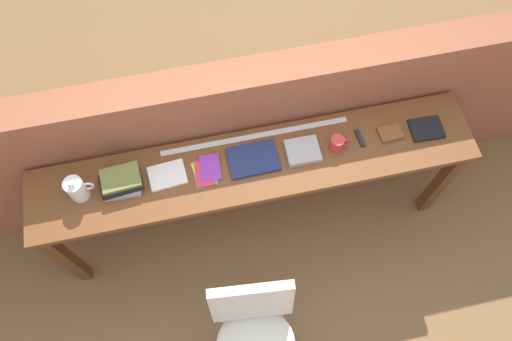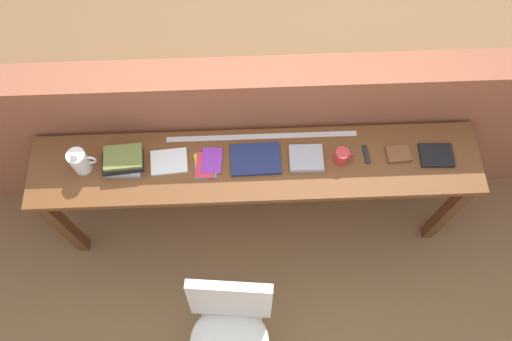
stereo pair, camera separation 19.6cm
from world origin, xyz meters
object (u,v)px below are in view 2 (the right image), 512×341
(pitcher_white, at_px, (80,161))
(book_repair_rightmost, at_px, (436,155))
(magazine_cycling, at_px, (169,162))
(multitool_folded, at_px, (366,154))
(book_open_centre, at_px, (255,159))
(chair_white_moulded, at_px, (230,328))
(pamphlet_pile_colourful, at_px, (207,164))
(book_stack_leftmost, at_px, (123,161))
(leather_journal_brown, at_px, (398,154))
(mug, at_px, (342,156))

(pitcher_white, distance_m, book_repair_rightmost, 1.94)
(pitcher_white, bearing_deg, magazine_cycling, 1.61)
(multitool_folded, bearing_deg, book_open_centre, -179.30)
(magazine_cycling, bearing_deg, chair_white_moulded, -74.72)
(chair_white_moulded, height_order, book_repair_rightmost, book_repair_rightmost)
(magazine_cycling, relative_size, pamphlet_pile_colourful, 1.05)
(book_stack_leftmost, xyz_separation_m, book_repair_rightmost, (1.72, -0.01, -0.03))
(book_open_centre, bearing_deg, leather_journal_brown, -1.26)
(leather_journal_brown, bearing_deg, pitcher_white, 176.76)
(magazine_cycling, xyz_separation_m, mug, (0.95, -0.02, 0.04))
(pitcher_white, relative_size, book_stack_leftmost, 0.79)
(mug, xyz_separation_m, multitool_folded, (0.14, 0.02, -0.04))
(chair_white_moulded, height_order, leather_journal_brown, leather_journal_brown)
(book_open_centre, xyz_separation_m, book_repair_rightmost, (1.00, -0.02, -0.00))
(pamphlet_pile_colourful, xyz_separation_m, book_repair_rightmost, (1.27, -0.00, 0.00))
(mug, bearing_deg, pitcher_white, 179.68)
(magazine_cycling, height_order, leather_journal_brown, leather_journal_brown)
(pitcher_white, height_order, mug, pitcher_white)
(magazine_cycling, bearing_deg, mug, -5.72)
(pamphlet_pile_colourful, bearing_deg, pitcher_white, 179.53)
(chair_white_moulded, relative_size, book_open_centre, 3.26)
(book_stack_leftmost, distance_m, pamphlet_pile_colourful, 0.46)
(leather_journal_brown, bearing_deg, mug, 179.50)
(mug, bearing_deg, chair_white_moulded, -128.06)
(chair_white_moulded, xyz_separation_m, book_stack_leftmost, (-0.55, 0.84, 0.40))
(chair_white_moulded, distance_m, leather_journal_brown, 1.33)
(pitcher_white, distance_m, mug, 1.41)
(book_open_centre, xyz_separation_m, leather_journal_brown, (0.79, -0.00, 0.00))
(pitcher_white, xyz_separation_m, pamphlet_pile_colourful, (0.68, -0.01, -0.07))
(book_open_centre, bearing_deg, book_repair_rightmost, -2.13)
(leather_journal_brown, height_order, book_repair_rightmost, leather_journal_brown)
(book_stack_leftmost, xyz_separation_m, book_open_centre, (0.72, 0.00, -0.03))
(multitool_folded, distance_m, leather_journal_brown, 0.18)
(pamphlet_pile_colourful, relative_size, multitool_folded, 1.72)
(book_repair_rightmost, bearing_deg, chair_white_moulded, -142.80)
(pitcher_white, distance_m, book_stack_leftmost, 0.23)
(chair_white_moulded, height_order, mug, mug)
(mug, height_order, leather_journal_brown, mug)
(pitcher_white, bearing_deg, mug, -0.32)
(book_stack_leftmost, xyz_separation_m, leather_journal_brown, (1.51, 0.00, -0.03))
(pamphlet_pile_colourful, height_order, multitool_folded, multitool_folded)
(book_open_centre, bearing_deg, pitcher_white, 179.33)
(leather_journal_brown, bearing_deg, multitool_folded, 173.95)
(magazine_cycling, distance_m, multitool_folded, 1.09)
(book_stack_leftmost, relative_size, pamphlet_pile_colourful, 1.23)
(chair_white_moulded, xyz_separation_m, magazine_cycling, (-0.30, 0.84, 0.36))
(magazine_cycling, distance_m, book_repair_rightmost, 1.48)
(pamphlet_pile_colourful, xyz_separation_m, multitool_folded, (0.88, 0.02, 0.00))
(book_stack_leftmost, height_order, mug, mug)
(pitcher_white, relative_size, book_open_centre, 0.67)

